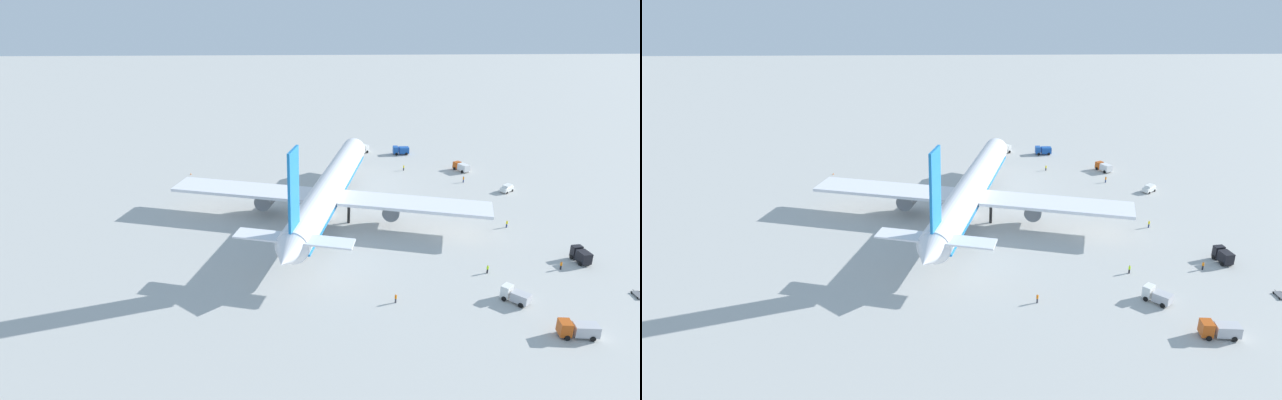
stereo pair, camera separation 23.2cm
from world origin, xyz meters
TOP-DOWN VIEW (x-y plane):
  - ground_plane at (0.00, 0.00)m, footprint 600.00×600.00m
  - airliner at (-1.29, 0.41)m, footprint 77.07×74.65m
  - service_truck_0 at (49.70, -25.54)m, footprint 2.77×5.06m
  - service_truck_1 at (-50.68, -37.52)m, footprint 3.08×6.41m
  - service_truck_2 at (-25.56, -49.79)m, footprint 4.79×2.93m
  - service_truck_3 at (32.14, -40.73)m, footprint 5.60×4.29m
  - service_truck_4 at (51.14, -12.66)m, footprint 4.90×5.33m
  - service_truck_5 at (-40.01, -31.17)m, footprint 5.03×5.02m
  - service_van at (14.58, -48.47)m, footprint 4.13×4.36m
  - baggage_cart_0 at (-38.85, -54.32)m, footprint 3.21×1.55m
  - ground_worker_0 at (-28.51, -44.50)m, footprint 0.49×0.49m
  - ground_worker_1 at (22.28, -38.75)m, footprint 0.54×0.54m
  - ground_worker_2 at (-29.57, -29.52)m, footprint 0.40×0.40m
  - ground_worker_3 at (-8.33, -40.59)m, footprint 0.42×0.42m
  - ground_worker_4 at (-39.71, -9.94)m, footprint 0.43×0.43m
  - ground_worker_5 at (33.31, -23.74)m, footprint 0.54×0.54m
  - traffic_cone_0 at (25.33, 34.45)m, footprint 0.36×0.36m
  - traffic_cone_1 at (41.15, -3.84)m, footprint 0.36×0.36m
  - traffic_cone_2 at (31.42, 39.16)m, footprint 0.36×0.36m

SIDE VIEW (x-z plane):
  - ground_plane at x=0.00m, z-range 0.00..0.00m
  - baggage_cart_0 at x=-38.85m, z-range 0.07..0.47m
  - traffic_cone_0 at x=25.33m, z-range 0.00..0.55m
  - traffic_cone_1 at x=41.15m, z-range 0.00..0.55m
  - traffic_cone_2 at x=31.42m, z-range 0.00..0.55m
  - ground_worker_5 at x=33.31m, z-range 0.01..1.67m
  - ground_worker_0 at x=-28.51m, z-range 0.02..1.76m
  - ground_worker_3 at x=-8.33m, z-range 0.02..1.78m
  - ground_worker_2 at x=-29.57m, z-range 0.02..1.78m
  - ground_worker_4 at x=-39.71m, z-range 0.02..1.80m
  - ground_worker_1 at x=22.28m, z-range 0.02..1.81m
  - service_van at x=14.58m, z-range 0.05..2.02m
  - service_truck_5 at x=-40.01m, z-range 0.02..2.69m
  - service_truck_3 at x=32.14m, z-range 0.18..2.57m
  - service_truck_0 at x=49.70m, z-range 0.10..2.73m
  - service_truck_1 at x=-50.68m, z-range 0.06..2.81m
  - service_truck_2 at x=-25.56m, z-range 0.11..2.96m
  - service_truck_4 at x=51.14m, z-range 0.12..3.09m
  - airliner at x=-1.29m, z-range -5.88..19.76m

